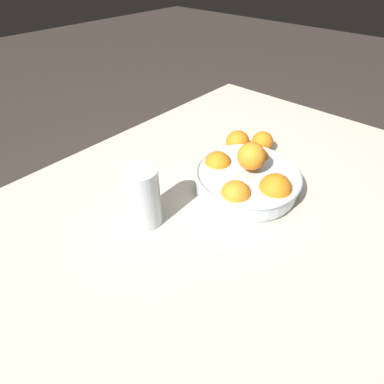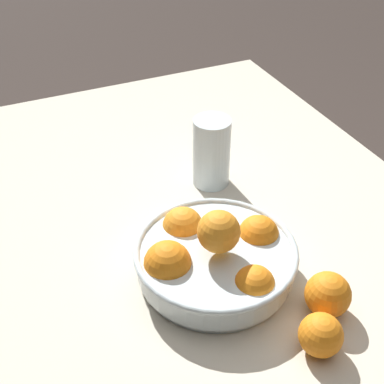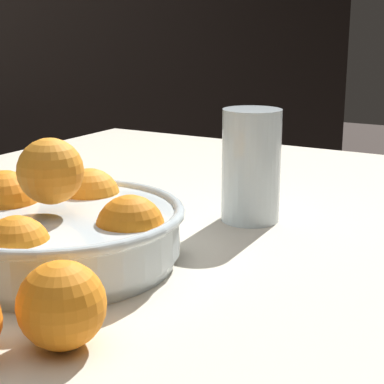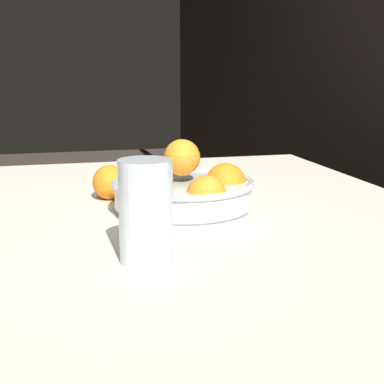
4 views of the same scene
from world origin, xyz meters
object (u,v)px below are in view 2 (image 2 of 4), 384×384
(fruit_bowl, at_px, (214,257))
(orange_loose_near_bowl, at_px, (328,295))
(orange_loose_front, at_px, (321,335))
(juice_glass, at_px, (211,154))

(fruit_bowl, distance_m, orange_loose_near_bowl, 0.20)
(orange_loose_near_bowl, distance_m, orange_loose_front, 0.08)
(juice_glass, relative_size, orange_loose_front, 2.25)
(orange_loose_near_bowl, xyz_separation_m, orange_loose_front, (-0.06, 0.05, -0.00))
(juice_glass, relative_size, orange_loose_near_bowl, 2.03)
(juice_glass, distance_m, orange_loose_front, 0.47)
(fruit_bowl, height_order, orange_loose_front, fruit_bowl)
(fruit_bowl, height_order, orange_loose_near_bowl, fruit_bowl)
(orange_loose_near_bowl, height_order, orange_loose_front, orange_loose_near_bowl)
(juice_glass, bearing_deg, orange_loose_near_bowl, -177.98)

